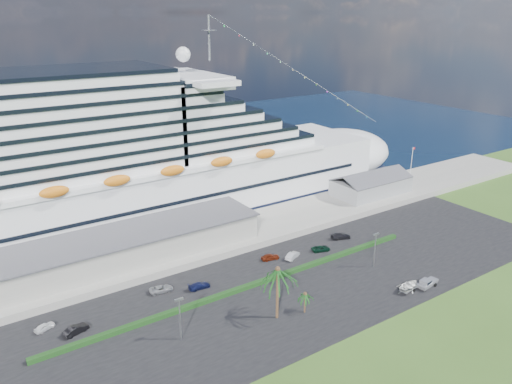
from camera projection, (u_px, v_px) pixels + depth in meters
ground at (331, 311)px, 96.51m from camera, size 420.00×420.00×0.00m
asphalt_lot at (296, 287)px, 105.09m from camera, size 140.00×38.00×0.12m
wharf at (226, 235)px, 127.47m from camera, size 240.00×20.00×1.80m
water at (111, 158)px, 198.12m from camera, size 420.00×160.00×0.02m
cruise_ship at (106, 167)px, 129.60m from camera, size 191.00×38.00×54.00m
terminal_building at (130, 244)px, 112.99m from camera, size 61.00×15.00×6.30m
port_shed at (371, 185)px, 153.49m from camera, size 24.00×12.31×7.37m
flagpole at (411, 164)px, 161.62m from camera, size 1.08×0.16×12.00m
hedge at (251, 285)px, 104.63m from camera, size 88.00×1.10×0.90m
lamp_post_left at (180, 314)px, 86.30m from camera, size 1.60×0.35×8.27m
lamp_post_right at (375, 246)px, 111.41m from camera, size 1.60×0.35×8.27m
palm_tall at (278, 275)px, 91.28m from camera, size 8.82×8.82×11.13m
palm_short at (305, 296)px, 94.86m from camera, size 3.53×3.53×4.56m
parked_car_0 at (45, 327)px, 90.50m from camera, size 4.05×2.78×1.28m
parked_car_1 at (76, 330)px, 89.45m from camera, size 4.98×3.00×1.55m
parked_car_2 at (161, 289)px, 102.81m from camera, size 5.12×2.99×1.34m
parked_car_3 at (199, 286)px, 104.03m from camera, size 4.77×2.17×1.35m
parked_car_4 at (270, 257)px, 116.18m from camera, size 4.56×2.52×1.47m
parked_car_5 at (293, 255)px, 116.84m from camera, size 4.81×3.33×1.50m
parked_car_6 at (321, 249)px, 120.46m from camera, size 4.97×3.40×1.26m
parked_car_7 at (341, 236)px, 126.99m from camera, size 5.57×3.69×1.50m
pickup_truck at (427, 283)px, 104.54m from camera, size 5.41×2.62×1.83m
boat_trailer at (409, 286)px, 103.07m from camera, size 6.39×4.66×1.77m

